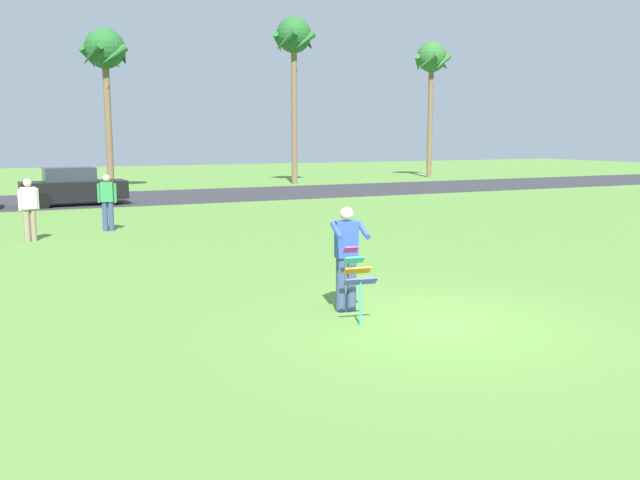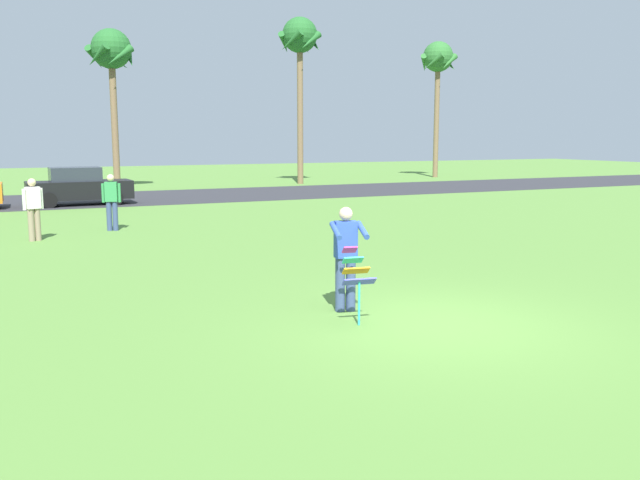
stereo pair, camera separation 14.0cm
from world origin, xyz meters
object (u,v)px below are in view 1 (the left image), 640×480
at_px(person_kite_flyer, 347,255).
at_px(palm_tree_centre_far, 294,43).
at_px(person_walker_near, 107,201).
at_px(parked_car_black, 73,187).
at_px(palm_tree_far_left, 431,63).
at_px(person_walker_far, 29,208).
at_px(palm_tree_right_near, 105,56).
at_px(kite_held, 357,273).

relative_size(person_kite_flyer, palm_tree_centre_far, 0.17).
bearing_deg(person_walker_near, palm_tree_centre_far, 51.30).
distance_m(palm_tree_centre_far, person_walker_near, 22.78).
relative_size(parked_car_black, person_walker_near, 2.46).
bearing_deg(parked_car_black, palm_tree_centre_far, 30.73).
distance_m(palm_tree_far_left, person_walker_near, 32.16).
bearing_deg(person_walker_far, palm_tree_right_near, 75.09).
xyz_separation_m(palm_tree_far_left, person_walker_near, (-24.93, -19.05, -7.03)).
bearing_deg(palm_tree_far_left, kite_held, -126.23).
distance_m(kite_held, person_walker_near, 12.44).
distance_m(person_walker_near, person_walker_far, 2.56).
bearing_deg(palm_tree_centre_far, palm_tree_far_left, 11.11).
distance_m(palm_tree_far_left, person_walker_far, 34.63).
bearing_deg(parked_car_black, palm_tree_right_near, 71.29).
height_order(kite_held, parked_car_black, parked_car_black).
relative_size(palm_tree_right_near, palm_tree_centre_far, 0.86).
bearing_deg(person_walker_near, kite_held, -80.87).
relative_size(person_kite_flyer, palm_tree_right_near, 0.20).
xyz_separation_m(parked_car_black, palm_tree_centre_far, (13.64, 8.10, 7.62)).
xyz_separation_m(parked_car_black, person_walker_near, (0.18, -8.70, 0.16)).
relative_size(parked_car_black, person_walker_far, 2.46).
distance_m(parked_car_black, palm_tree_right_near, 10.51).
height_order(palm_tree_right_near, palm_tree_far_left, palm_tree_far_left).
bearing_deg(parked_car_black, person_kite_flyer, -83.51).
distance_m(palm_tree_right_near, person_walker_near, 17.92).
bearing_deg(person_kite_flyer, kite_held, -103.76).
relative_size(palm_tree_centre_far, person_walker_near, 5.74).
height_order(palm_tree_centre_far, person_walker_far, palm_tree_centre_far).
bearing_deg(palm_tree_centre_far, person_kite_flyer, -111.73).
height_order(palm_tree_right_near, person_walker_far, palm_tree_right_near).
bearing_deg(kite_held, person_walker_near, 99.13).
bearing_deg(person_kite_flyer, person_walker_near, 100.42).
distance_m(parked_car_black, person_walker_near, 8.70).
relative_size(person_kite_flyer, person_walker_far, 1.00).
bearing_deg(palm_tree_right_near, parked_car_black, -108.71).
relative_size(palm_tree_centre_far, palm_tree_far_left, 1.05).
xyz_separation_m(palm_tree_centre_far, palm_tree_far_left, (11.47, 2.25, -0.43)).
relative_size(kite_held, palm_tree_far_left, 0.12).
relative_size(palm_tree_right_near, person_walker_far, 4.93).
bearing_deg(palm_tree_right_near, palm_tree_centre_far, 0.86).
distance_m(person_kite_flyer, palm_tree_far_left, 38.85).
height_order(kite_held, person_walker_far, person_walker_far).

